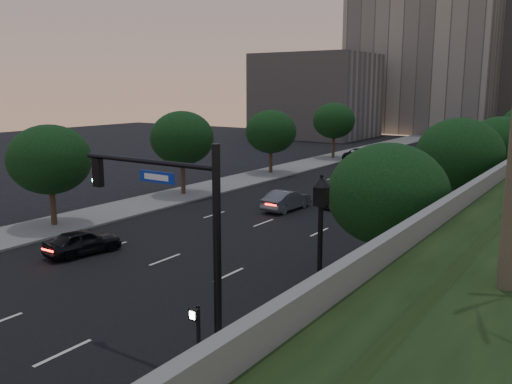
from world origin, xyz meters
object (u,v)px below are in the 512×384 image
Objects in this scene: traffic_signal_mast at (189,252)px; pedestrian_c at (396,248)px; street_lamp at (320,257)px; pedestrian_b at (415,254)px; pedestrian_a at (353,277)px; sedan_mid_left at (287,200)px; sedan_near_left at (83,242)px; sedan_far_left at (360,155)px; sedan_far_right at (461,177)px; sedan_near_right at (343,196)px.

pedestrian_c is at bearing 80.93° from traffic_signal_mast.
street_lamp is 7.53m from pedestrian_b.
sedan_mid_left is at bearing -56.94° from pedestrian_a.
pedestrian_c is (14.14, 7.06, 0.31)m from sedan_near_left.
sedan_mid_left is 2.60× the size of pedestrian_c.
sedan_mid_left is 26.95m from sedan_far_left.
pedestrian_a is (10.70, -12.70, 0.29)m from sedan_mid_left.
sedan_far_right reaches higher than sedan_mid_left.
pedestrian_a is at bearing 90.05° from street_lamp.
sedan_mid_left is 0.96× the size of sedan_far_right.
sedan_mid_left reaches higher than sedan_near_left.
sedan_mid_left is 18.50m from sedan_far_right.
sedan_far_right is (13.54, -9.51, -0.01)m from sedan_far_left.
traffic_signal_mast is 1.24× the size of sedan_far_left.
traffic_signal_mast is at bearing -85.57° from sedan_far_right.
sedan_near_right is 2.76× the size of pedestrian_a.
street_lamp reaches higher than sedan_near_right.
traffic_signal_mast reaches higher than pedestrian_c.
sedan_near_right is (8.45, -22.75, -0.10)m from sedan_far_left.
sedan_near_left is at bearing -112.57° from sedan_near_right.
pedestrian_c reaches higher than sedan_far_right.
sedan_mid_left is at bearing 98.98° from sedan_far_left.
sedan_far_left is at bearing 111.45° from street_lamp.
sedan_near_left is 0.91× the size of sedan_mid_left.
traffic_signal_mast reaches higher than sedan_mid_left.
traffic_signal_mast is at bearing 68.13° from pedestrian_a.
traffic_signal_mast is 12.62m from pedestrian_b.
sedan_far_left is 3.31× the size of pedestrian_a.
street_lamp reaches higher than sedan_mid_left.
pedestrian_a is 1.02× the size of pedestrian_c.
sedan_mid_left is (-8.69, 20.32, -2.96)m from traffic_signal_mast.
traffic_signal_mast reaches higher than street_lamp.
street_lamp is 20.94m from sedan_near_right.
pedestrian_b is (4.12, -25.20, 0.27)m from sedan_far_right.
street_lamp is 3.39m from pedestrian_a.
pedestrian_c is (10.70, -7.71, 0.27)m from sedan_mid_left.
traffic_signal_mast is 1.61× the size of sedan_mid_left.
sedan_near_left is at bearing 155.43° from traffic_signal_mast.
pedestrian_b is at bearing 80.94° from street_lamp.
sedan_near_right is 15.10m from pedestrian_b.
traffic_signal_mast reaches higher than sedan_far_left.
sedan_far_left is at bearing -53.58° from pedestrian_c.
sedan_far_right is 29.65m from pedestrian_a.
street_lamp reaches higher than pedestrian_c.
street_lamp reaches higher than sedan_near_left.
sedan_far_right is 2.71× the size of pedestrian_c.
sedan_far_right is at bearing -98.28° from sedan_near_left.
pedestrian_a reaches higher than sedan_mid_left.
pedestrian_a is (8.04, -16.27, 0.32)m from sedan_near_right.
sedan_far_right is at bearing -91.34° from pedestrian_a.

